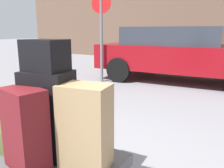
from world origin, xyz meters
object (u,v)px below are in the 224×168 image
Objects in this scene: suitcase_olive_center at (20,132)px; parked_car at (179,52)px; suitcase_black_rear_right at (49,114)px; suitcase_maroon_front_left at (26,129)px; luggage_cart at (41,160)px; no_parking_sign at (101,28)px; duffel_bag_black_topmost_pile at (45,55)px; suitcase_tan_stacked_top at (85,127)px.

parked_car reaches higher than suitcase_olive_center.
suitcase_maroon_front_left is (-0.02, -0.22, -0.05)m from suitcase_black_rear_right.
no_parking_sign is (-1.89, 3.94, 1.12)m from luggage_cart.
parked_car is at bearing 90.97° from duffel_bag_black_topmost_pile.
luggage_cart is at bearing -88.18° from parked_car.
suitcase_black_rear_right is 0.35m from suitcase_tan_stacked_top.
suitcase_black_rear_right is 0.47m from duffel_bag_black_topmost_pile.
suitcase_black_rear_right reaches higher than suitcase_olive_center.
duffel_bag_black_topmost_pile is 0.07× the size of parked_car.
no_parking_sign is at bearing 115.65° from luggage_cart.
suitcase_black_rear_right is 4.45m from no_parking_sign.
suitcase_tan_stacked_top is (0.74, -0.01, 0.21)m from suitcase_olive_center.
luggage_cart is at bearing -166.99° from duffel_bag_black_topmost_pile.
suitcase_maroon_front_left is at bearing -157.22° from suitcase_tan_stacked_top.
suitcase_olive_center is at bearing 175.50° from duffel_bag_black_topmost_pile.
suitcase_maroon_front_left is at bearing -64.48° from no_parking_sign.
luggage_cart is 0.42m from suitcase_maroon_front_left.
no_parking_sign is (-1.73, -1.10, 0.63)m from parked_car.
suitcase_maroon_front_left is at bearing -87.38° from parked_car.
suitcase_black_rear_right is at bearing 96.83° from suitcase_maroon_front_left.
suitcase_tan_stacked_top is (0.37, 0.23, 0.01)m from suitcase_maroon_front_left.
suitcase_tan_stacked_top is at bearing -83.08° from parked_car.
suitcase_tan_stacked_top is 5.04m from parked_car.
suitcase_black_rear_right is 0.31× the size of no_parking_sign.
parked_car reaches higher than suitcase_maroon_front_left.
suitcase_maroon_front_left is 4.64m from no_parking_sign.
parked_car reaches higher than suitcase_black_rear_right.
suitcase_olive_center is 0.24× the size of no_parking_sign.
suitcase_olive_center reaches higher than luggage_cart.
duffel_bag_black_topmost_pile reaches higher than luggage_cart.
parked_car is (-0.26, 5.01, 0.07)m from suitcase_black_rear_right.
luggage_cart is at bearing -64.35° from no_parking_sign.
no_parking_sign is at bearing 128.03° from suitcase_maroon_front_left.
luggage_cart is 0.89m from duffel_bag_black_topmost_pile.
parked_car is 1.96× the size of no_parking_sign.
duffel_bag_black_topmost_pile is (-0.35, -0.01, 0.50)m from suitcase_tan_stacked_top.
no_parking_sign is at bearing 106.73° from suitcase_black_rear_right.
suitcase_black_rear_right is 5.02m from parked_car.
suitcase_black_rear_right reaches higher than suitcase_maroon_front_left.
duffel_bag_black_topmost_pile is (0.10, 0.03, 0.89)m from luggage_cart.
parked_car is 2.15m from no_parking_sign.
duffel_bag_black_topmost_pile is (0.02, 0.22, 0.51)m from suitcase_maroon_front_left.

